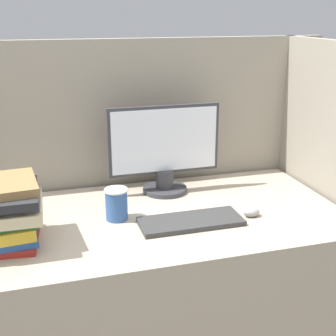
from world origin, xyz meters
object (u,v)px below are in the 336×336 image
Objects in this scene: keyboard at (191,221)px; book_stack at (8,212)px; monitor at (165,153)px; mouse at (252,212)px; coffee_cup at (116,204)px.

book_stack is (-0.67, 0.02, 0.11)m from keyboard.
monitor is 0.48m from mouse.
book_stack is (-0.67, -0.34, -0.06)m from monitor.
keyboard is at bearing -89.54° from monitor.
mouse is 0.23× the size of book_stack.
coffee_cup is (-0.53, 0.13, 0.05)m from mouse.
book_stack is at bearing -165.85° from coffee_cup.
monitor reaches higher than coffee_cup.
keyboard is (0.00, -0.37, -0.18)m from monitor.
coffee_cup reaches higher than keyboard.
monitor is 0.75m from book_stack.
coffee_cup is 0.44× the size of book_stack.
book_stack is (-0.93, 0.03, 0.10)m from mouse.
keyboard is 1.38× the size of book_stack.
keyboard is 0.30m from coffee_cup.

